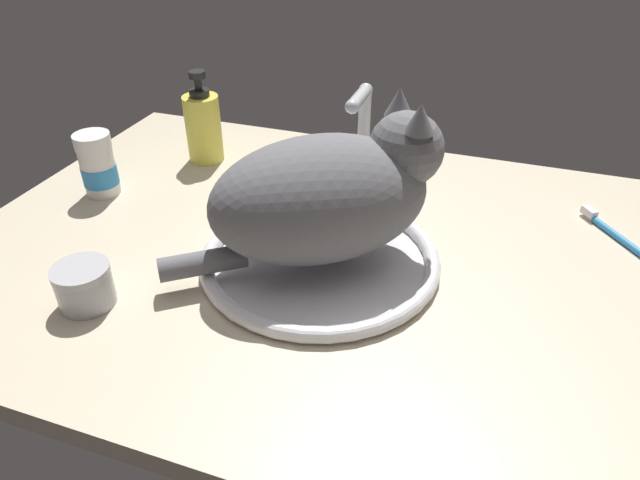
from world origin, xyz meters
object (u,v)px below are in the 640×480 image
(faucet, at_px, (362,156))
(cat, at_px, (333,194))
(sink_basin, at_px, (320,258))
(soap_pump_bottle, at_px, (203,127))
(metal_jar, at_px, (84,286))
(pill_bottle, at_px, (98,166))
(toothbrush, at_px, (621,238))

(faucet, relative_size, cat, 0.54)
(sink_basin, distance_m, cat, 0.10)
(faucet, xyz_separation_m, soap_pump_bottle, (-0.31, 0.04, -0.01))
(cat, height_order, metal_jar, cat)
(cat, xyz_separation_m, pill_bottle, (-0.43, 0.06, -0.06))
(pill_bottle, relative_size, toothbrush, 0.71)
(cat, relative_size, soap_pump_bottle, 2.11)
(cat, xyz_separation_m, toothbrush, (0.39, 0.19, -0.10))
(pill_bottle, distance_m, toothbrush, 0.84)
(faucet, xyz_separation_m, toothbrush, (0.41, -0.01, -0.07))
(cat, bearing_deg, soap_pump_bottle, 144.08)
(sink_basin, height_order, toothbrush, sink_basin)
(cat, height_order, pill_bottle, cat)
(metal_jar, bearing_deg, toothbrush, 29.64)
(pill_bottle, height_order, toothbrush, pill_bottle)
(faucet, xyz_separation_m, cat, (0.01, -0.20, 0.04))
(sink_basin, distance_m, toothbrush, 0.45)
(sink_basin, height_order, cat, cat)
(cat, distance_m, metal_jar, 0.34)
(faucet, relative_size, soap_pump_bottle, 1.13)
(faucet, height_order, metal_jar, faucet)
(faucet, xyz_separation_m, pill_bottle, (-0.42, -0.14, -0.02))
(pill_bottle, bearing_deg, cat, -8.27)
(faucet, relative_size, metal_jar, 2.66)
(cat, bearing_deg, faucet, 94.22)
(faucet, bearing_deg, metal_jar, -123.25)
(sink_basin, distance_m, metal_jar, 0.31)
(sink_basin, bearing_deg, toothbrush, 25.93)
(toothbrush, bearing_deg, cat, -154.53)
(soap_pump_bottle, distance_m, toothbrush, 0.73)
(sink_basin, relative_size, faucet, 1.75)
(metal_jar, distance_m, pill_bottle, 0.30)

